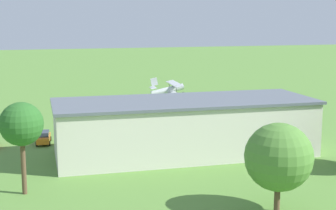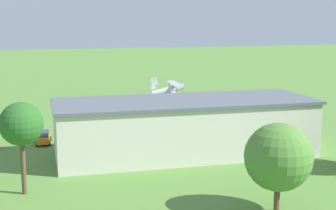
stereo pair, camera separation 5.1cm
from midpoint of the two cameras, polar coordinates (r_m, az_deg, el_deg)
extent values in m
plane|color=#568438|center=(94.09, -0.89, -0.48)|extent=(400.00, 400.00, 0.00)
cube|color=beige|center=(62.39, 1.90, -2.69)|extent=(31.96, 12.22, 6.59)
cube|color=slate|center=(61.73, 1.92, 0.46)|extent=(32.58, 12.84, 0.35)
cube|color=#384251|center=(67.79, 0.54, -2.19)|extent=(10.00, 0.50, 5.41)
cylinder|color=silver|center=(85.66, -0.10, 1.69)|extent=(5.87, 1.47, 2.23)
cone|color=black|center=(86.49, 1.93, 1.32)|extent=(0.89, 0.80, 0.87)
cube|color=silver|center=(85.84, 0.32, 1.51)|extent=(1.86, 8.38, 0.38)
cube|color=silver|center=(85.80, 0.74, 2.44)|extent=(1.86, 8.38, 0.38)
cube|color=silver|center=(85.00, -1.60, 2.67)|extent=(1.35, 0.19, 1.50)
cube|color=silver|center=(85.09, -1.74, 1.99)|extent=(1.08, 2.66, 0.26)
cylinder|color=black|center=(85.01, 0.24, 0.69)|extent=(0.65, 0.18, 0.64)
cylinder|color=black|center=(86.85, -0.04, 0.89)|extent=(0.65, 0.18, 0.64)
cylinder|color=#332D28|center=(83.25, 0.95, 1.73)|extent=(0.39, 0.11, 1.48)
cylinder|color=#332D28|center=(88.39, 0.14, 2.20)|extent=(0.39, 0.11, 1.48)
cube|color=orange|center=(70.31, -14.02, -3.72)|extent=(2.12, 4.40, 0.77)
cube|color=#2D3842|center=(70.16, -14.05, -3.18)|extent=(1.72, 2.53, 0.60)
cylinder|color=black|center=(68.95, -13.39, -4.29)|extent=(0.29, 0.66, 0.64)
cylinder|color=black|center=(69.06, -14.77, -4.33)|extent=(0.29, 0.66, 0.64)
cylinder|color=black|center=(71.75, -13.27, -3.74)|extent=(0.29, 0.66, 0.64)
cylinder|color=black|center=(71.86, -14.60, -3.77)|extent=(0.29, 0.66, 0.64)
cylinder|color=#33723F|center=(79.45, 10.24, -2.25)|extent=(0.43, 0.43, 0.84)
cylinder|color=#B23333|center=(79.31, 10.26, -1.75)|extent=(0.51, 0.51, 0.59)
sphere|color=beige|center=(79.23, 10.27, -1.46)|extent=(0.23, 0.23, 0.23)
cylinder|color=orange|center=(71.84, -10.87, -3.58)|extent=(0.43, 0.43, 0.77)
cylinder|color=#B23333|center=(71.70, -10.89, -3.07)|extent=(0.51, 0.51, 0.55)
sphere|color=beige|center=(71.61, -10.90, -2.77)|extent=(0.21, 0.21, 0.21)
cylinder|color=orange|center=(78.44, 11.41, -2.45)|extent=(0.40, 0.40, 0.81)
cylinder|color=#3F3F47|center=(78.30, 11.42, -1.96)|extent=(0.47, 0.47, 0.58)
sphere|color=beige|center=(78.22, 11.43, -1.67)|extent=(0.22, 0.22, 0.22)
cylinder|color=beige|center=(79.52, 6.75, -2.14)|extent=(0.42, 0.42, 0.86)
cylinder|color=navy|center=(79.37, 6.76, -1.62)|extent=(0.50, 0.50, 0.61)
sphere|color=#D8AD84|center=(79.29, 6.76, -1.32)|extent=(0.23, 0.23, 0.23)
cylinder|color=brown|center=(50.43, -16.19, -6.65)|extent=(0.47, 0.47, 5.68)
sphere|color=#286023|center=(49.45, -16.41, -2.09)|extent=(4.20, 4.20, 4.20)
cylinder|color=brown|center=(45.52, 12.32, -9.93)|extent=(0.53, 0.53, 3.17)
sphere|color=#4C7F33|center=(44.51, 12.48, -5.82)|extent=(5.99, 5.99, 5.99)
camera|label=1|loc=(0.03, -90.02, 0.00)|focal=53.43mm
camera|label=2|loc=(0.03, 89.98, 0.00)|focal=53.43mm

